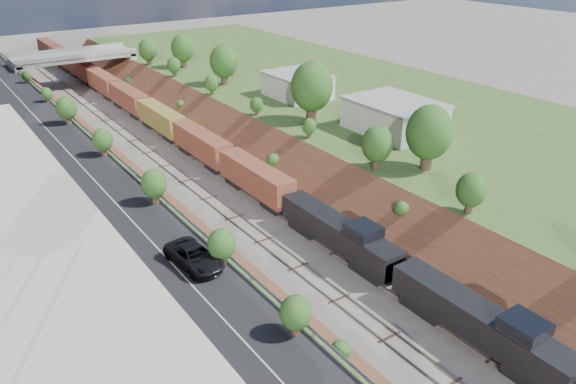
% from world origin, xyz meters
% --- Properties ---
extents(platform_right, '(44.00, 180.00, 5.00)m').
position_xyz_m(platform_right, '(33.00, 60.00, 2.50)').
color(platform_right, '#335523').
rests_on(platform_right, ground).
extents(embankment_left, '(10.00, 180.00, 10.00)m').
position_xyz_m(embankment_left, '(-11.00, 60.00, 0.00)').
color(embankment_left, brown).
rests_on(embankment_left, ground).
extents(embankment_right, '(10.00, 180.00, 10.00)m').
position_xyz_m(embankment_right, '(11.00, 60.00, 0.00)').
color(embankment_right, brown).
rests_on(embankment_right, ground).
extents(rail_left_track, '(1.58, 180.00, 0.18)m').
position_xyz_m(rail_left_track, '(-2.60, 60.00, 0.09)').
color(rail_left_track, gray).
rests_on(rail_left_track, ground).
extents(rail_right_track, '(1.58, 180.00, 0.18)m').
position_xyz_m(rail_right_track, '(2.60, 60.00, 0.09)').
color(rail_right_track, gray).
rests_on(rail_right_track, ground).
extents(road, '(8.00, 180.00, 0.10)m').
position_xyz_m(road, '(-15.50, 60.00, 5.05)').
color(road, black).
rests_on(road, platform_left).
extents(guardrail, '(0.10, 171.00, 0.70)m').
position_xyz_m(guardrail, '(-11.40, 59.80, 5.55)').
color(guardrail, '#99999E').
rests_on(guardrail, platform_left).
extents(overpass, '(24.50, 8.30, 7.40)m').
position_xyz_m(overpass, '(0.00, 122.00, 4.92)').
color(overpass, gray).
rests_on(overpass, ground).
extents(white_building_near, '(9.00, 12.00, 4.00)m').
position_xyz_m(white_building_near, '(23.50, 52.00, 7.00)').
color(white_building_near, silver).
rests_on(white_building_near, platform_right).
extents(white_building_far, '(8.00, 10.00, 3.60)m').
position_xyz_m(white_building_far, '(23.00, 74.00, 6.80)').
color(white_building_far, silver).
rests_on(white_building_far, platform_right).
extents(tree_right_large, '(5.25, 5.25, 7.61)m').
position_xyz_m(tree_right_large, '(17.00, 40.00, 9.38)').
color(tree_right_large, '#473323').
rests_on(tree_right_large, platform_right).
extents(tree_left_crest, '(2.45, 2.45, 3.55)m').
position_xyz_m(tree_left_crest, '(-11.80, 20.00, 7.04)').
color(tree_left_crest, '#473323').
rests_on(tree_left_crest, platform_left).
extents(freight_train, '(2.73, 169.22, 4.55)m').
position_xyz_m(freight_train, '(2.60, 83.05, 2.44)').
color(freight_train, black).
rests_on(freight_train, ground).
extents(suv, '(3.41, 6.27, 1.67)m').
position_xyz_m(suv, '(-14.03, 36.22, 5.93)').
color(suv, black).
rests_on(suv, road).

